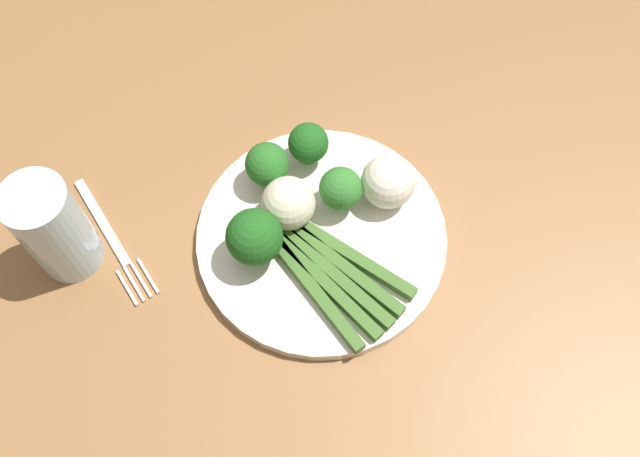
# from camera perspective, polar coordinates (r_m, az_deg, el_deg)

# --- Properties ---
(ground_plane) EXTENTS (6.00, 6.00, 0.02)m
(ground_plane) POSITION_cam_1_polar(r_m,az_deg,el_deg) (1.48, 0.70, -13.56)
(ground_plane) COLOR tan
(dining_table) EXTENTS (1.26, 1.02, 0.76)m
(dining_table) POSITION_cam_1_polar(r_m,az_deg,el_deg) (0.85, 1.19, -3.57)
(dining_table) COLOR olive
(dining_table) RESTS_ON ground_plane
(plate) EXTENTS (0.26, 0.26, 0.01)m
(plate) POSITION_cam_1_polar(r_m,az_deg,el_deg) (0.75, 0.00, -0.42)
(plate) COLOR silver
(plate) RESTS_ON dining_table
(asparagus_bundle) EXTENTS (0.13, 0.17, 0.01)m
(asparagus_bundle) POSITION_cam_1_polar(r_m,az_deg,el_deg) (0.72, 0.83, -3.50)
(asparagus_bundle) COLOR #3D6626
(asparagus_bundle) RESTS_ON plate
(broccoli_left) EXTENTS (0.05, 0.05, 0.06)m
(broccoli_left) POSITION_cam_1_polar(r_m,az_deg,el_deg) (0.74, -4.24, 5.10)
(broccoli_left) COLOR #568E33
(broccoli_left) RESTS_ON plate
(broccoli_back) EXTENTS (0.04, 0.04, 0.05)m
(broccoli_back) POSITION_cam_1_polar(r_m,az_deg,el_deg) (0.73, 1.66, 3.18)
(broccoli_back) COLOR #609E3D
(broccoli_back) RESTS_ON plate
(broccoli_near_center) EXTENTS (0.06, 0.06, 0.07)m
(broccoli_near_center) POSITION_cam_1_polar(r_m,az_deg,el_deg) (0.70, -5.24, -0.77)
(broccoli_near_center) COLOR #4C7F2B
(broccoli_near_center) RESTS_ON plate
(broccoli_front_left) EXTENTS (0.04, 0.04, 0.05)m
(broccoli_front_left) POSITION_cam_1_polar(r_m,az_deg,el_deg) (0.76, -1.24, 6.72)
(broccoli_front_left) COLOR #4C7F2B
(broccoli_front_left) RESTS_ON plate
(cauliflower_front) EXTENTS (0.06, 0.06, 0.06)m
(cauliflower_front) POSITION_cam_1_polar(r_m,az_deg,el_deg) (0.73, -2.55, 2.02)
(cauliflower_front) COLOR beige
(cauliflower_front) RESTS_ON plate
(cauliflower_right) EXTENTS (0.06, 0.06, 0.06)m
(cauliflower_right) POSITION_cam_1_polar(r_m,az_deg,el_deg) (0.74, 5.45, 3.75)
(cauliflower_right) COLOR white
(cauliflower_right) RESTS_ON plate
(fork) EXTENTS (0.06, 0.16, 0.00)m
(fork) POSITION_cam_1_polar(r_m,az_deg,el_deg) (0.78, -16.18, -0.90)
(fork) COLOR silver
(fork) RESTS_ON dining_table
(water_glass) EXTENTS (0.06, 0.06, 0.13)m
(water_glass) POSITION_cam_1_polar(r_m,az_deg,el_deg) (0.74, -20.49, -0.01)
(water_glass) COLOR silver
(water_glass) RESTS_ON dining_table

